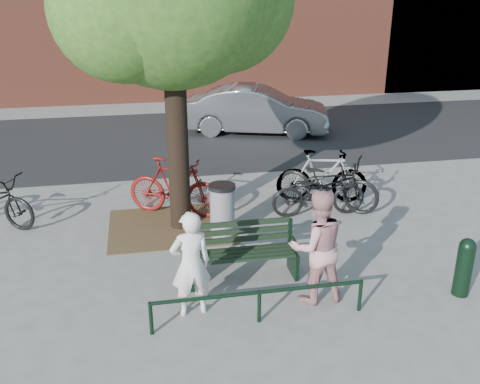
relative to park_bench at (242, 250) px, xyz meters
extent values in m
plane|color=gray|center=(0.00, -0.08, -0.48)|extent=(90.00, 90.00, 0.00)
cube|color=brown|center=(-1.00, 2.12, -0.47)|extent=(2.40, 2.00, 0.02)
cube|color=black|center=(0.00, 8.42, -0.47)|extent=(40.00, 7.00, 0.01)
cube|color=black|center=(-0.84, -0.08, -0.25)|extent=(0.06, 0.52, 0.45)
cube|color=black|center=(-0.84, 0.15, 0.19)|extent=(0.06, 0.06, 0.44)
cylinder|color=black|center=(-0.84, -0.18, 0.15)|extent=(0.04, 0.36, 0.04)
cube|color=black|center=(0.84, -0.08, -0.25)|extent=(0.06, 0.52, 0.45)
cube|color=black|center=(0.84, 0.15, 0.19)|extent=(0.06, 0.06, 0.44)
cylinder|color=black|center=(0.84, -0.18, 0.15)|extent=(0.04, 0.36, 0.04)
cube|color=black|center=(0.00, -0.08, -0.03)|extent=(1.64, 0.46, 0.04)
cube|color=black|center=(0.00, 0.15, 0.26)|extent=(1.64, 0.03, 0.47)
cylinder|color=black|center=(-1.50, -1.28, -0.23)|extent=(0.06, 0.06, 0.50)
cylinder|color=black|center=(0.00, -1.28, -0.23)|extent=(0.06, 0.06, 0.50)
cylinder|color=black|center=(1.50, -1.28, -0.23)|extent=(0.06, 0.06, 0.50)
cylinder|color=black|center=(0.00, -1.28, 0.00)|extent=(3.00, 0.06, 0.06)
cylinder|color=black|center=(-0.80, 2.12, 1.42)|extent=(0.40, 0.40, 3.80)
sphere|color=#2A4D18|center=(-1.60, 1.72, 3.62)|extent=(2.40, 2.40, 2.40)
imported|color=silver|center=(-0.90, -0.87, 0.32)|extent=(0.63, 0.46, 1.59)
imported|color=tan|center=(0.95, -0.86, 0.40)|extent=(0.89, 0.71, 1.76)
cylinder|color=black|center=(3.20, -1.16, -0.07)|extent=(0.25, 0.25, 0.82)
sphere|color=black|center=(3.20, -1.16, 0.34)|extent=(0.25, 0.25, 0.25)
cylinder|color=gray|center=(-0.07, 1.53, 0.00)|extent=(0.46, 0.46, 0.96)
cylinder|color=black|center=(-0.07, 1.53, 0.52)|extent=(0.50, 0.50, 0.07)
imported|color=#62110E|center=(-0.85, 2.70, 0.13)|extent=(2.07, 1.42, 1.22)
imported|color=black|center=(2.31, 2.45, 0.10)|extent=(2.23, 1.90, 1.15)
imported|color=gray|center=(2.31, 2.81, 0.11)|extent=(2.03, 0.97, 1.18)
imported|color=black|center=(2.00, 2.12, 0.03)|extent=(1.95, 0.75, 1.01)
imported|color=slate|center=(2.17, 8.65, 0.26)|extent=(4.75, 2.84, 1.48)
camera|label=1|loc=(-1.47, -7.48, 4.00)|focal=40.00mm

